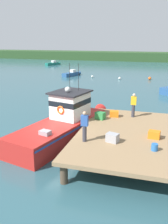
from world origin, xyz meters
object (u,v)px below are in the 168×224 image
(crate_stack_mid_dock, at_px, (100,116))
(bait_bucket, at_px, (155,147))
(crate_single_by_cleat, at_px, (154,135))
(deckhand_further_back, at_px, (85,126))
(mooring_buoy_spare_mooring, at_px, (120,78))
(main_fishing_boat, at_px, (65,123))
(moored_boat_far_right, at_px, (53,64))
(mooring_buoy_outer, at_px, (92,77))
(mooring_buoy_inshore, at_px, (150,78))
(moored_boat_far_left, at_px, (72,74))
(deckhand_by_the_boat, at_px, (133,105))
(crate_single_far, at_px, (112,138))
(crate_stack_near_edge, at_px, (114,114))

(crate_stack_mid_dock, distance_m, bait_bucket, 5.37)
(crate_stack_mid_dock, bearing_deg, crate_single_by_cleat, -34.65)
(deckhand_further_back, xyz_separation_m, mooring_buoy_spare_mooring, (-2.31, 28.12, -1.86))
(main_fishing_boat, xyz_separation_m, moored_boat_far_right, (-19.02, 42.49, -0.63))
(crate_stack_mid_dock, xyz_separation_m, mooring_buoy_outer, (-6.94, 24.91, -1.25))
(main_fishing_boat, height_order, mooring_buoy_inshore, main_fishing_boat)
(crate_stack_mid_dock, bearing_deg, moored_boat_far_left, 112.85)
(main_fishing_boat, distance_m, deckhand_by_the_boat, 4.74)
(bait_bucket, distance_m, moored_boat_far_right, 51.95)
(deckhand_by_the_boat, xyz_separation_m, deckhand_further_back, (-2.00, -4.97, 0.00))
(deckhand_by_the_boat, xyz_separation_m, mooring_buoy_spare_mooring, (-4.31, 23.15, -1.86))
(crate_single_far, xyz_separation_m, moored_boat_far_right, (-22.62, 45.20, -1.05))
(moored_boat_far_left, distance_m, mooring_buoy_spare_mooring, 8.75)
(crate_single_far, bearing_deg, crate_single_by_cleat, 28.45)
(deckhand_further_back, bearing_deg, mooring_buoy_outer, 103.62)
(mooring_buoy_spare_mooring, bearing_deg, main_fishing_boat, -89.76)
(mooring_buoy_spare_mooring, bearing_deg, moored_boat_far_left, 169.72)
(moored_boat_far_right, bearing_deg, deckhand_by_the_boat, -60.21)
(moored_boat_far_left, distance_m, mooring_buoy_outer, 4.05)
(mooring_buoy_spare_mooring, xyz_separation_m, mooring_buoy_outer, (-4.67, 0.66, -0.01))
(deckhand_by_the_boat, bearing_deg, moored_boat_far_left, 117.60)
(mooring_buoy_outer, bearing_deg, deckhand_further_back, -76.38)
(main_fishing_boat, relative_size, moored_boat_far_left, 2.34)
(crate_stack_near_edge, xyz_separation_m, deckhand_by_the_boat, (1.24, 0.32, 0.66))
(crate_single_far, height_order, deckhand_further_back, deckhand_further_back)
(bait_bucket, relative_size, deckhand_further_back, 0.21)
(deckhand_by_the_boat, height_order, mooring_buoy_spare_mooring, deckhand_by_the_boat)
(main_fishing_boat, bearing_deg, moored_boat_far_left, 108.12)
(crate_stack_mid_dock, bearing_deg, main_fishing_boat, -158.94)
(crate_single_by_cleat, bearing_deg, mooring_buoy_outer, 110.92)
(crate_single_by_cleat, xyz_separation_m, crate_single_far, (-2.07, -1.12, 0.02))
(crate_stack_near_edge, bearing_deg, deckhand_by_the_boat, 14.30)
(deckhand_further_back, relative_size, mooring_buoy_spare_mooring, 4.16)
(crate_single_by_cleat, relative_size, deckhand_further_back, 0.37)
(crate_stack_near_edge, bearing_deg, crate_stack_mid_dock, -135.99)
(crate_single_by_cleat, distance_m, moored_boat_far_left, 31.71)
(bait_bucket, bearing_deg, mooring_buoy_inshore, 92.35)
(deckhand_by_the_boat, relative_size, mooring_buoy_spare_mooring, 4.16)
(crate_stack_near_edge, xyz_separation_m, bait_bucket, (2.76, -4.79, -0.03))
(mooring_buoy_inshore, bearing_deg, crate_single_far, -91.82)
(bait_bucket, relative_size, moored_boat_far_left, 0.08)
(moored_boat_far_left, bearing_deg, mooring_buoy_spare_mooring, -10.28)
(moored_boat_far_right, height_order, mooring_buoy_spare_mooring, moored_boat_far_right)
(main_fishing_boat, height_order, crate_stack_mid_dock, main_fishing_boat)
(crate_stack_near_edge, distance_m, moored_boat_far_left, 27.64)
(deckhand_by_the_boat, xyz_separation_m, moored_boat_far_left, (-12.92, 24.72, -1.69))
(moored_boat_far_right, xyz_separation_m, moored_boat_far_left, (10.30, -15.85, -0.00))
(crate_stack_near_edge, xyz_separation_m, mooring_buoy_outer, (-7.74, 24.13, -1.21))
(bait_bucket, height_order, mooring_buoy_inshore, bait_bucket)
(moored_boat_far_right, height_order, moored_boat_far_left, moored_boat_far_right)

